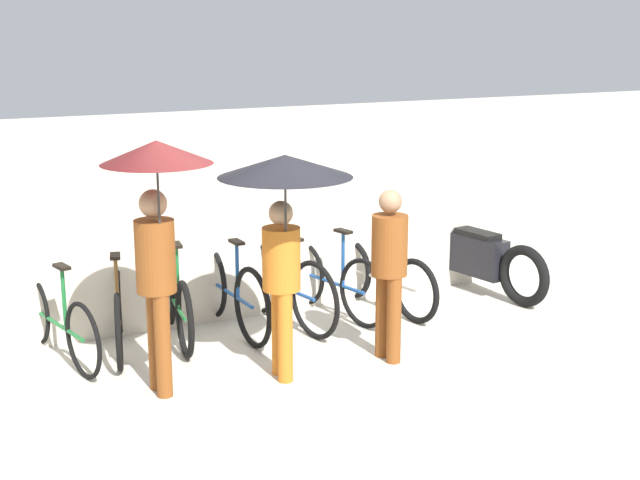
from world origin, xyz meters
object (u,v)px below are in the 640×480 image
at_px(pedestrian_trailing, 389,263).
at_px(parked_bicycle_0, 57,321).
at_px(parked_bicycle_3, 230,292).
at_px(motorcycle, 476,258).
at_px(parked_bicycle_1, 119,312).
at_px(parked_bicycle_2, 175,302).
at_px(pedestrian_leading, 156,207).
at_px(pedestrian_center, 284,200).
at_px(parked_bicycle_4, 285,286).
at_px(parked_bicycle_6, 381,277).
at_px(parked_bicycle_5, 332,281).

bearing_deg(pedestrian_trailing, parked_bicycle_0, -29.69).
relative_size(parked_bicycle_0, pedestrian_trailing, 1.10).
xyz_separation_m(parked_bicycle_0, pedestrian_trailing, (2.67, -1.30, 0.54)).
relative_size(parked_bicycle_3, motorcycle, 0.87).
relative_size(parked_bicycle_1, pedestrian_trailing, 1.06).
xyz_separation_m(parked_bicycle_0, parked_bicycle_2, (1.11, 0.04, 0.01)).
bearing_deg(motorcycle, pedestrian_leading, 97.80).
distance_m(pedestrian_center, motorcycle, 3.53).
height_order(parked_bicycle_4, pedestrian_trailing, pedestrian_trailing).
xyz_separation_m(parked_bicycle_3, parked_bicycle_6, (1.66, -0.07, -0.05)).
bearing_deg(pedestrian_trailing, parked_bicycle_4, -74.38).
bearing_deg(parked_bicycle_6, parked_bicycle_2, 77.63).
bearing_deg(parked_bicycle_1, motorcycle, -75.16).
relative_size(parked_bicycle_1, pedestrian_leading, 0.79).
xyz_separation_m(parked_bicycle_3, pedestrian_leading, (-1.04, -1.24, 1.17)).
bearing_deg(parked_bicycle_0, parked_bicycle_2, -100.39).
bearing_deg(parked_bicycle_3, parked_bicycle_5, -93.65).
relative_size(parked_bicycle_4, pedestrian_center, 0.90).
distance_m(parked_bicycle_0, motorcycle, 4.63).
xyz_separation_m(parked_bicycle_2, parked_bicycle_5, (1.66, -0.01, 0.00)).
bearing_deg(parked_bicycle_5, parked_bicycle_3, 76.25).
bearing_deg(pedestrian_center, pedestrian_leading, -1.92).
bearing_deg(motorcycle, parked_bicycle_6, 85.24).
distance_m(parked_bicycle_6, pedestrian_center, 2.48).
height_order(parked_bicycle_1, motorcycle, parked_bicycle_1).
relative_size(parked_bicycle_2, pedestrian_leading, 0.79).
height_order(parked_bicycle_3, parked_bicycle_6, parked_bicycle_6).
xyz_separation_m(parked_bicycle_1, pedestrian_trailing, (2.11, -1.31, 0.54)).
xyz_separation_m(parked_bicycle_0, pedestrian_center, (1.63, -1.36, 1.21)).
relative_size(parked_bicycle_1, parked_bicycle_4, 0.95).
height_order(parked_bicycle_1, pedestrian_center, pedestrian_center).
bearing_deg(parked_bicycle_1, parked_bicycle_3, -74.63).
bearing_deg(pedestrian_center, parked_bicycle_0, -32.40).
relative_size(pedestrian_leading, pedestrian_trailing, 1.35).
bearing_deg(parked_bicycle_3, pedestrian_center, 175.47).
bearing_deg(parked_bicycle_3, parked_bicycle_0, 88.28).
height_order(pedestrian_center, pedestrian_trailing, pedestrian_center).
bearing_deg(pedestrian_trailing, pedestrian_leading, -6.56).
bearing_deg(parked_bicycle_2, parked_bicycle_4, -85.86).
xyz_separation_m(parked_bicycle_2, pedestrian_trailing, (1.56, -1.34, 0.53)).
height_order(parked_bicycle_5, motorcycle, parked_bicycle_5).
relative_size(parked_bicycle_3, parked_bicycle_5, 1.08).
distance_m(parked_bicycle_5, pedestrian_trailing, 1.43).
xyz_separation_m(parked_bicycle_2, parked_bicycle_3, (0.55, -0.00, 0.03)).
bearing_deg(pedestrian_center, parked_bicycle_2, -62.26).
distance_m(parked_bicycle_1, pedestrian_trailing, 2.54).
xyz_separation_m(parked_bicycle_5, pedestrian_center, (-1.14, -1.39, 1.20)).
relative_size(parked_bicycle_5, pedestrian_leading, 0.79).
xyz_separation_m(pedestrian_leading, motorcycle, (4.00, 1.28, -1.19)).
xyz_separation_m(parked_bicycle_6, pedestrian_leading, (-2.70, -1.16, 1.22)).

